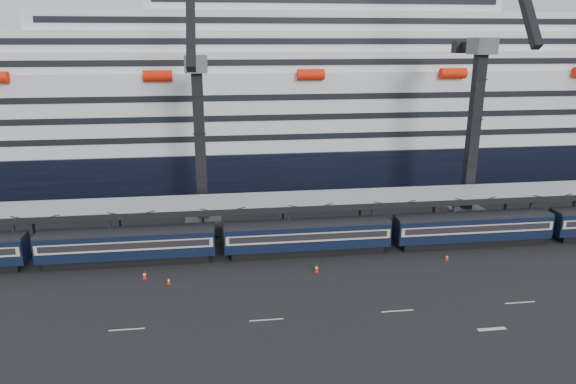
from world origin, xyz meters
name	(u,v)px	position (x,y,z in m)	size (l,w,h in m)	color
ground	(403,289)	(0.00, 0.00, 0.00)	(260.00, 260.00, 0.00)	black
lane_markings	(509,310)	(8.15, -5.23, 0.01)	(111.00, 4.27, 0.02)	beige
train	(336,234)	(-4.65, 10.00, 2.20)	(133.05, 3.00, 4.05)	black
canopy	(367,197)	(0.00, 14.00, 5.25)	(130.00, 6.25, 5.53)	#93959B
cruise_ship	(313,107)	(-1.08, 45.99, 12.34)	(214.09, 28.84, 34.00)	black
crane_dark_near	(200,141)	(-20.00, 18.59, 11.93)	(4.50, 17.75, 35.08)	#45474C
crane_dark_mid	(476,124)	(15.00, 17.59, 13.36)	(4.50, 18.24, 39.64)	#45474C
traffic_cone_b	(144,275)	(-25.79, 5.82, 0.43)	(0.43, 0.43, 0.86)	#FF2108
traffic_cone_c	(169,281)	(-23.21, 4.29, 0.34)	(0.35, 0.35, 0.70)	#FF2108
traffic_cone_d	(317,268)	(-7.82, 5.08, 0.43)	(0.43, 0.43, 0.87)	#FF2108
traffic_cone_e	(447,257)	(7.24, 6.12, 0.36)	(0.37, 0.37, 0.73)	#FF2108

